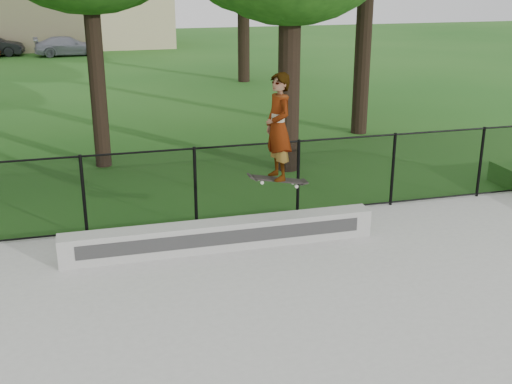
% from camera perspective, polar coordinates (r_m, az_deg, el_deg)
% --- Properties ---
extents(grind_ledge, '(5.38, 0.40, 0.48)m').
position_cam_1_polar(grind_ledge, '(10.99, -3.11, -3.83)').
color(grind_ledge, '#ACACA7').
rests_on(grind_ledge, concrete_slab).
extents(car_c, '(3.50, 1.74, 1.08)m').
position_cam_1_polar(car_c, '(38.75, -16.36, 12.34)').
color(car_c, '#9B9BAF').
rests_on(car_c, ground).
extents(skater_airborne, '(0.83, 0.69, 1.92)m').
position_cam_1_polar(skater_airborne, '(10.48, 1.99, 5.65)').
color(skater_airborne, black).
rests_on(skater_airborne, ground).
extents(chainlink_fence, '(16.06, 0.06, 1.50)m').
position_cam_1_polar(chainlink_fence, '(11.87, -5.41, 0.52)').
color(chainlink_fence, black).
rests_on(chainlink_fence, concrete_slab).
extents(distant_building, '(12.40, 6.40, 4.30)m').
position_cam_1_polar(distant_building, '(43.28, -15.97, 15.18)').
color(distant_building, tan).
rests_on(distant_building, ground).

